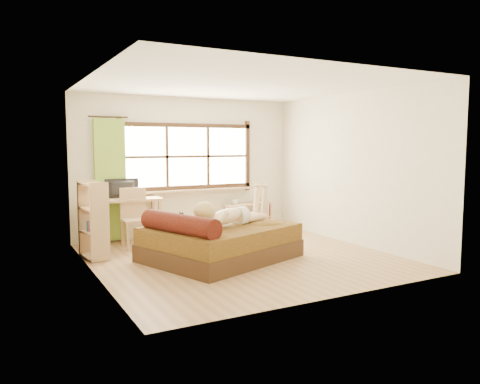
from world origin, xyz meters
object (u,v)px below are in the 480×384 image
woman (230,205)px  chair (135,214)px  kitten (174,220)px  desk (124,204)px  bed (218,241)px  pipe_shelf (248,211)px  bookshelf (93,220)px

woman → chair: 1.92m
kitten → desk: 1.80m
desk → bed: bearing=-60.1°
kitten → pipe_shelf: kitten is taller
bed → chair: chair is taller
desk → bookshelf: (-0.71, -0.96, -0.10)m
woman → desk: bearing=102.1°
woman → bookshelf: bookshelf is taller
desk → chair: (0.10, -0.36, -0.14)m
desk → chair: chair is taller
woman → pipe_shelf: woman is taller
bed → chair: 1.79m
pipe_shelf → bookshelf: (-3.36, -1.08, 0.21)m
woman → desk: woman is taller
pipe_shelf → kitten: bearing=-147.6°
pipe_shelf → bookshelf: size_ratio=0.94×
kitten → bookshelf: bookshelf is taller
chair → bed: bearing=-57.7°
woman → kitten: (-0.87, 0.15, -0.19)m
kitten → chair: chair is taller
woman → desk: (-1.18, 1.92, -0.13)m
chair → bookshelf: bearing=-141.1°
pipe_shelf → bookshelf: 3.53m
bed → bookshelf: bookshelf is taller
bed → kitten: size_ratio=8.06×
pipe_shelf → bookshelf: bearing=-168.8°
bed → desk: size_ratio=1.91×
bed → woman: (0.20, -0.03, 0.56)m
kitten → desk: size_ratio=0.24×
kitten → pipe_shelf: (2.33, 1.89, -0.25)m
bed → kitten: bearing=150.6°
bookshelf → pipe_shelf: bearing=6.9°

